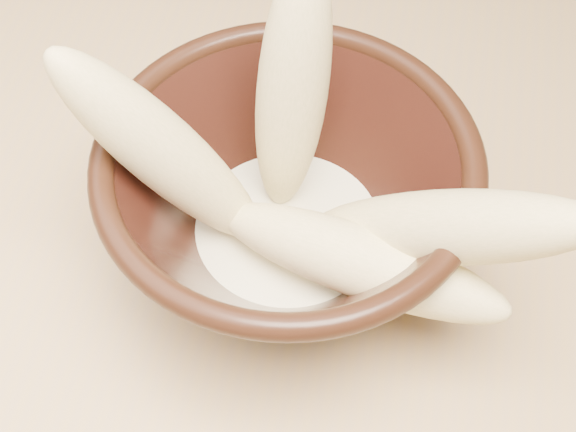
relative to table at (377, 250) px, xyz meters
name	(u,v)px	position (x,y,z in m)	size (l,w,h in m)	color
table	(377,250)	(0.00, 0.00, 0.00)	(1.20, 0.80, 0.75)	tan
bowl	(288,206)	(-0.06, -0.08, 0.15)	(0.23, 0.23, 0.13)	black
milk_puddle	(288,234)	(-0.06, -0.08, 0.12)	(0.13, 0.13, 0.02)	beige
banana_upright	(292,91)	(-0.07, -0.04, 0.21)	(0.04, 0.04, 0.18)	#C6BD75
banana_left	(164,152)	(-0.13, -0.09, 0.20)	(0.04, 0.04, 0.18)	#C6BD75
banana_right	(436,228)	(0.03, -0.10, 0.19)	(0.04, 0.04, 0.20)	#C6BD75
banana_across	(357,260)	(-0.01, -0.11, 0.16)	(0.04, 0.04, 0.19)	#C6BD75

